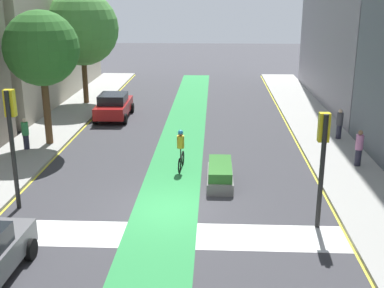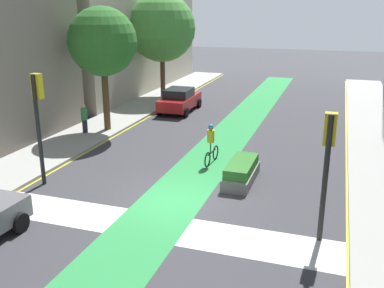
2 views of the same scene
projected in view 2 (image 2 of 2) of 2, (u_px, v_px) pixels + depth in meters
The scene contains 14 objects.
ground_plane at pixel (174, 201), 15.86m from camera, with size 120.00×120.00×0.00m, color #38383D.
bike_lane_paint at pixel (172, 201), 15.89m from camera, with size 2.40×60.00×0.01m, color #2D8C47.
crosswalk_band at pixel (152, 226), 14.05m from camera, with size 12.00×1.80×0.01m, color silver.
sidewalk_left at pixel (5, 175), 18.10m from camera, with size 3.00×60.00×0.15m, color #9E9E99.
curb_stripe_left at pixel (36, 181), 17.67m from camera, with size 0.16×60.00×0.01m, color yellow.
curb_stripe_right at pixel (349, 226), 14.05m from camera, with size 0.16×60.00×0.01m, color yellow.
traffic_signal_near_right at pixel (328, 153), 12.53m from camera, with size 0.35×0.52×3.91m.
traffic_signal_near_left at pixel (38, 108), 16.58m from camera, with size 0.35×0.52×4.36m.
car_red_left_far at pixel (180, 100), 29.02m from camera, with size 2.09×4.24×1.57m.
cyclist_in_lane at pixel (211, 143), 19.30m from camera, with size 0.32×1.73×1.86m.
pedestrian_sidewalk_left_a at pixel (84, 118), 23.67m from camera, with size 0.34×0.34×1.56m.
street_tree_near at pixel (102, 42), 23.12m from camera, with size 3.66×3.66×6.65m.
street_tree_far at pixel (162, 28), 31.90m from camera, with size 4.95×4.95×7.55m.
median_planter at pixel (241, 172), 17.53m from camera, with size 1.04×2.76×0.85m.
Camera 2 is at (5.20, -13.54, 6.78)m, focal length 40.85 mm.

